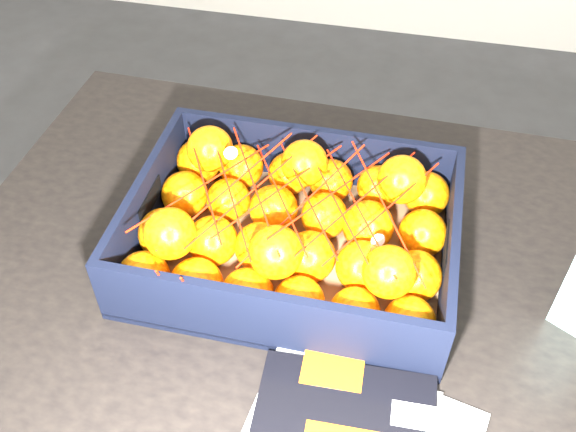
# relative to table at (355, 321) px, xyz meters

# --- Properties ---
(ground) EXTENTS (3.50, 3.50, 0.00)m
(ground) POSITION_rel_table_xyz_m (-0.23, 0.29, -0.65)
(ground) COLOR #313133
(ground) RESTS_ON ground
(table) EXTENTS (1.22, 0.83, 0.75)m
(table) POSITION_rel_table_xyz_m (0.00, 0.00, 0.00)
(table) COLOR black
(table) RESTS_ON ground
(produce_crate) EXTENTS (0.45, 0.33, 0.11)m
(produce_crate) POSITION_rel_table_xyz_m (-0.10, 0.03, 0.13)
(produce_crate) COLOR brown
(produce_crate) RESTS_ON table
(clementine_heap) EXTENTS (0.43, 0.31, 0.13)m
(clementine_heap) POSITION_rel_table_xyz_m (-0.11, 0.02, 0.16)
(clementine_heap) COLOR orange
(clementine_heap) RESTS_ON produce_crate
(mesh_net) EXTENTS (0.37, 0.30, 0.11)m
(mesh_net) POSITION_rel_table_xyz_m (-0.11, 0.02, 0.22)
(mesh_net) COLOR red
(mesh_net) RESTS_ON clementine_heap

